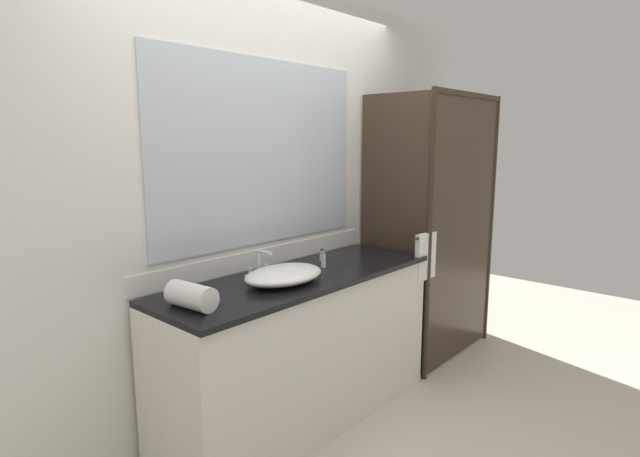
# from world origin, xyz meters

# --- Properties ---
(ground_plane) EXTENTS (8.00, 8.00, 0.00)m
(ground_plane) POSITION_xyz_m (0.00, 0.00, 0.00)
(ground_plane) COLOR beige
(wall_back_with_mirror) EXTENTS (4.40, 0.06, 2.60)m
(wall_back_with_mirror) POSITION_xyz_m (0.00, 0.34, 1.31)
(wall_back_with_mirror) COLOR silver
(wall_back_with_mirror) RESTS_ON ground_plane
(vanity_cabinet) EXTENTS (1.80, 0.58, 0.90)m
(vanity_cabinet) POSITION_xyz_m (0.00, 0.01, 0.45)
(vanity_cabinet) COLOR silver
(vanity_cabinet) RESTS_ON ground_plane
(shower_enclosure) EXTENTS (1.20, 0.59, 2.00)m
(shower_enclosure) POSITION_xyz_m (1.28, -0.19, 1.02)
(shower_enclosure) COLOR #2D2319
(shower_enclosure) RESTS_ON ground_plane
(sink_basin) EXTENTS (0.48, 0.33, 0.09)m
(sink_basin) POSITION_xyz_m (-0.18, -0.03, 0.94)
(sink_basin) COLOR white
(sink_basin) RESTS_ON vanity_cabinet
(faucet) EXTENTS (0.17, 0.13, 0.16)m
(faucet) POSITION_xyz_m (-0.18, 0.16, 0.95)
(faucet) COLOR silver
(faucet) RESTS_ON vanity_cabinet
(amenity_bottle_body_wash) EXTENTS (0.03, 0.03, 0.09)m
(amenity_bottle_body_wash) POSITION_xyz_m (0.21, 0.02, 0.94)
(amenity_bottle_body_wash) COLOR silver
(amenity_bottle_body_wash) RESTS_ON vanity_cabinet
(amenity_bottle_lotion) EXTENTS (0.03, 0.03, 0.08)m
(amenity_bottle_lotion) POSITION_xyz_m (0.33, 0.14, 0.94)
(amenity_bottle_lotion) COLOR silver
(amenity_bottle_lotion) RESTS_ON vanity_cabinet
(rolled_towel_near_edge) EXTENTS (0.14, 0.26, 0.12)m
(rolled_towel_near_edge) POSITION_xyz_m (-0.76, -0.02, 0.96)
(rolled_towel_near_edge) COLOR white
(rolled_towel_near_edge) RESTS_ON vanity_cabinet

